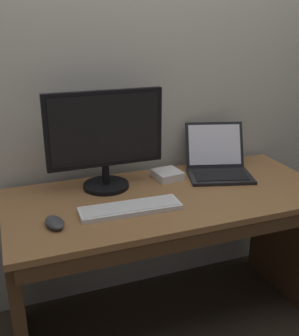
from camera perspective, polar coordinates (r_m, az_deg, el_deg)
ground_plane at (r=2.25m, az=2.59°, el=-20.45°), size 14.00×14.00×0.00m
desk at (r=1.95m, az=2.94°, el=-9.77°), size 1.47×0.66×0.71m
laptop_black at (r=2.10m, az=9.61°, el=0.41°), size 0.38×0.39×0.24m
external_monitor at (r=1.84m, az=-6.26°, el=4.33°), size 0.54×0.22×0.46m
wired_keyboard at (r=1.70m, az=-2.69°, el=-5.65°), size 0.43×0.14×0.02m
computer_mouse at (r=1.62m, az=-13.17°, el=-7.46°), size 0.09×0.13×0.03m
external_drive_box at (r=2.03m, az=2.54°, el=-0.93°), size 0.14×0.15×0.04m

